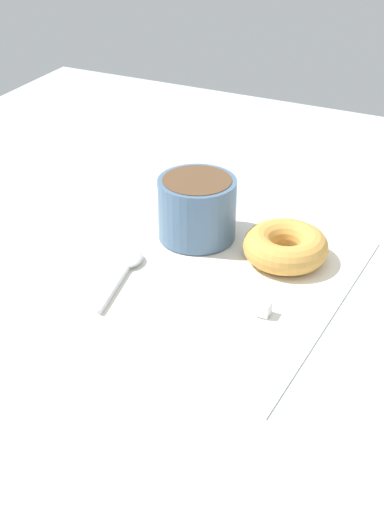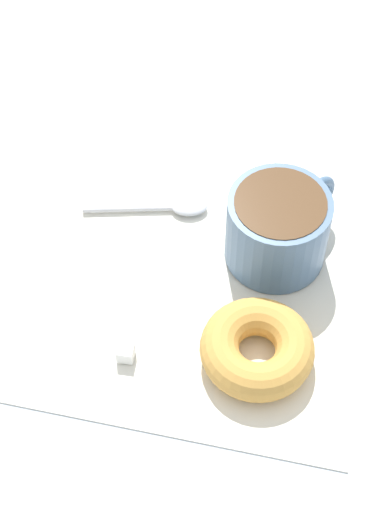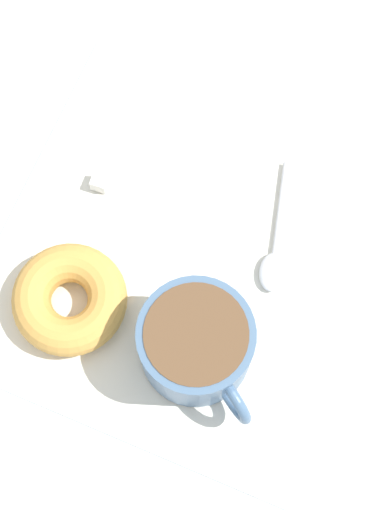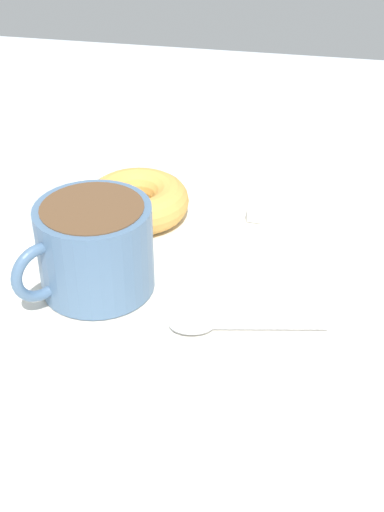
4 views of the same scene
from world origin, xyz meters
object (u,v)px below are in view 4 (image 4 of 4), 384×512
(donut, at_px, (138,201))
(sugar_cube, at_px, (255,213))
(coffee_cup, at_px, (94,247))
(spoon, at_px, (213,325))

(donut, xyz_separation_m, sugar_cube, (0.11, 0.02, -0.01))
(sugar_cube, bearing_deg, coffee_cup, -131.44)
(donut, distance_m, sugar_cube, 0.12)
(donut, relative_size, sugar_cube, 6.92)
(sugar_cube, bearing_deg, spoon, -94.24)
(coffee_cup, height_order, spoon, coffee_cup)
(donut, distance_m, spoon, 0.19)
(spoon, bearing_deg, coffee_cup, 160.90)
(donut, xyz_separation_m, spoon, (0.10, -0.16, -0.01))
(spoon, relative_size, sugar_cube, 8.62)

